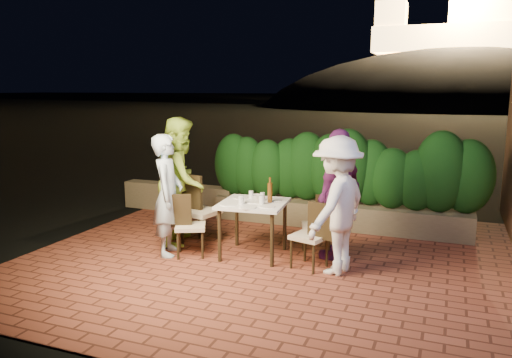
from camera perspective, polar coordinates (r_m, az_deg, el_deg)
The scene contains 29 objects.
ground at distance 6.37m, azimuth 2.88°, elevation -10.68°, with size 400.00×400.00×0.00m, color black.
terrace_floor at distance 6.83m, azimuth 4.25°, elevation -9.70°, with size 7.00×6.00×0.15m, color brown.
planter at distance 8.37m, azimuth 9.28°, elevation -4.06°, with size 4.20×0.55×0.40m, color brown.
hedge at distance 8.22m, azimuth 9.43°, elevation 1.02°, with size 4.00×0.70×1.10m, color #0F3710, non-canonical shape.
parapet at distance 9.43m, azimuth -8.80°, elevation -2.09°, with size 2.20×0.30×0.50m, color brown.
hill at distance 65.93m, azimuth 21.63°, elevation 4.18°, with size 52.00×40.00×22.00m, color black.
fortress at distance 66.15m, azimuth 22.50°, elevation 16.75°, with size 26.00×8.00×8.00m, color #FFCC7A, non-canonical shape.
dining_table at distance 6.82m, azimuth -0.31°, elevation -5.73°, with size 0.86×0.86×0.75m, color white, non-canonical shape.
plate_nw at distance 6.58m, azimuth -3.18°, elevation -2.91°, with size 0.22×0.22×0.01m, color white.
plate_sw at distance 6.96m, azimuth -1.85°, elevation -2.16°, with size 0.20×0.20×0.01m, color white.
plate_ne at distance 6.46m, azimuth 1.26°, elevation -3.15°, with size 0.21×0.21×0.01m, color white.
plate_se at distance 6.84m, azimuth 2.11°, elevation -2.38°, with size 0.21×0.21×0.01m, color white.
plate_centre at distance 6.71m, azimuth -0.29°, elevation -2.62°, with size 0.23×0.23×0.01m, color white.
plate_front at distance 6.40m, azimuth -0.94°, elevation -3.26°, with size 0.22×0.22×0.01m, color white.
glass_nw at distance 6.59m, azimuth -1.70°, elevation -2.39°, with size 0.07×0.07×0.12m, color silver.
glass_sw at distance 6.93m, azimuth -0.56°, elevation -1.80°, with size 0.06×0.06×0.11m, color silver.
glass_ne at distance 6.58m, azimuth 0.66°, elevation -2.41°, with size 0.07×0.07×0.12m, color silver.
glass_se at distance 6.80m, azimuth 0.74°, elevation -2.03°, with size 0.07×0.07×0.11m, color silver.
beer_bottle at distance 6.67m, azimuth 1.61°, elevation -1.26°, with size 0.07×0.07×0.34m, color #54300E, non-canonical shape.
bowl at distance 6.99m, azimuth -0.09°, elevation -1.98°, with size 0.17×0.17×0.04m, color white.
chair_left_front at distance 6.86m, azimuth -7.51°, elevation -5.24°, with size 0.40×0.40×0.86m, color black, non-canonical shape.
chair_left_back at distance 7.32m, azimuth -6.36°, elevation -3.58°, with size 0.47×0.47×1.02m, color black, non-canonical shape.
chair_right_front at distance 6.39m, azimuth 6.13°, elevation -6.36°, with size 0.40×0.40×0.87m, color black, non-canonical shape.
chair_right_back at distance 6.89m, azimuth 6.92°, elevation -5.23°, with size 0.39×0.39×0.84m, color black, non-canonical shape.
diner_blue at distance 6.88m, azimuth -10.04°, elevation -1.82°, with size 0.61×0.40×1.66m, color silver.
diner_green at distance 7.38m, azimuth -8.49°, elevation -0.18°, with size 0.90×0.70×1.86m, color #A4D141.
diner_white at distance 6.18m, azimuth 9.26°, elevation -2.99°, with size 1.10×0.63×1.70m, color white.
diner_purple at distance 6.72m, azimuth 9.52°, elevation -1.73°, with size 1.02×0.43×1.75m, color #642267.
parapet_lamp at distance 9.24m, azimuth -7.48°, elevation -0.29°, with size 0.10×0.10×0.14m, color orange.
Camera 1 is at (1.89, -5.63, 2.26)m, focal length 35.00 mm.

